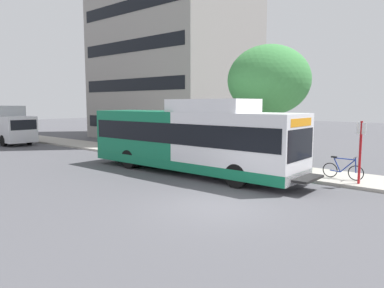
{
  "coord_description": "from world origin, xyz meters",
  "views": [
    {
      "loc": [
        -9.48,
        -6.88,
        3.45
      ],
      "look_at": [
        2.89,
        3.58,
        1.6
      ],
      "focal_mm": 33.31,
      "sensor_mm": 36.0,
      "label": 1
    }
  ],
  "objects_px": {
    "transit_bus": "(189,139)",
    "bicycle_parked": "(343,169)",
    "street_tree_near_stop": "(269,80)",
    "box_truck_background": "(4,123)",
    "bus_stop_sign_pole": "(360,148)"
  },
  "relations": [
    {
      "from": "street_tree_near_stop",
      "to": "box_truck_background",
      "type": "relative_size",
      "value": 0.92
    },
    {
      "from": "street_tree_near_stop",
      "to": "transit_bus",
      "type": "bearing_deg",
      "value": 156.38
    },
    {
      "from": "bus_stop_sign_pole",
      "to": "bicycle_parked",
      "type": "relative_size",
      "value": 1.48
    },
    {
      "from": "bus_stop_sign_pole",
      "to": "box_truck_background",
      "type": "relative_size",
      "value": 0.37
    },
    {
      "from": "transit_bus",
      "to": "box_truck_background",
      "type": "distance_m",
      "value": 20.79
    },
    {
      "from": "transit_bus",
      "to": "bicycle_parked",
      "type": "height_order",
      "value": "transit_bus"
    },
    {
      "from": "transit_bus",
      "to": "bicycle_parked",
      "type": "bearing_deg",
      "value": -66.72
    },
    {
      "from": "transit_bus",
      "to": "box_truck_background",
      "type": "xyz_separation_m",
      "value": [
        -0.3,
        20.79,
        0.04
      ]
    },
    {
      "from": "bicycle_parked",
      "to": "street_tree_near_stop",
      "type": "xyz_separation_m",
      "value": [
        1.59,
        4.58,
        4.13
      ]
    },
    {
      "from": "bicycle_parked",
      "to": "box_truck_background",
      "type": "relative_size",
      "value": 0.25
    },
    {
      "from": "transit_bus",
      "to": "bus_stop_sign_pole",
      "type": "height_order",
      "value": "transit_bus"
    },
    {
      "from": "transit_bus",
      "to": "bus_stop_sign_pole",
      "type": "xyz_separation_m",
      "value": [
        2.25,
        -7.31,
        -0.05
      ]
    },
    {
      "from": "bus_stop_sign_pole",
      "to": "transit_bus",
      "type": "bearing_deg",
      "value": 107.13
    },
    {
      "from": "transit_bus",
      "to": "bicycle_parked",
      "type": "xyz_separation_m",
      "value": [
        2.8,
        -6.5,
        -1.14
      ]
    },
    {
      "from": "bicycle_parked",
      "to": "street_tree_near_stop",
      "type": "distance_m",
      "value": 6.37
    }
  ]
}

